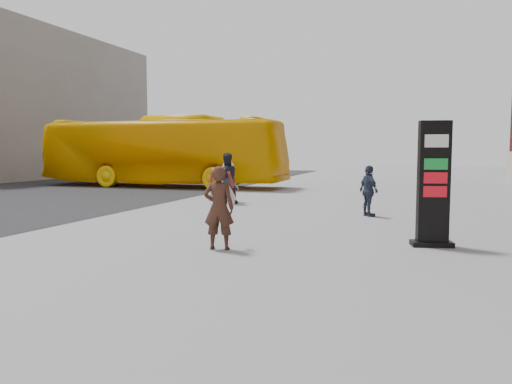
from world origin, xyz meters
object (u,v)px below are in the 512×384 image
(info_pylon, at_px, (433,184))
(bus, at_px, (163,152))
(woman, at_px, (219,207))
(pedestrian_b, at_px, (228,182))
(pedestrian_a, at_px, (226,178))
(pedestrian_c, at_px, (369,191))

(info_pylon, xyz_separation_m, bus, (-13.34, 12.76, 0.55))
(info_pylon, height_order, bus, bus)
(woman, xyz_separation_m, pedestrian_b, (-3.12, 8.32, -0.10))
(woman, relative_size, pedestrian_a, 0.90)
(pedestrian_b, bearing_deg, pedestrian_c, -179.99)
(pedestrian_a, bearing_deg, info_pylon, 103.95)
(info_pylon, relative_size, woman, 1.54)
(bus, relative_size, pedestrian_b, 8.73)
(pedestrian_a, xyz_separation_m, pedestrian_c, (5.28, -1.83, -0.17))
(pedestrian_a, distance_m, pedestrian_c, 5.59)
(pedestrian_b, bearing_deg, bus, -20.96)
(bus, xyz_separation_m, pedestrian_b, (6.18, -6.14, -1.08))
(bus, distance_m, pedestrian_a, 9.28)
(info_pylon, xyz_separation_m, pedestrian_c, (-1.72, 4.22, -0.53))
(info_pylon, height_order, pedestrian_c, info_pylon)
(info_pylon, height_order, woman, info_pylon)
(bus, relative_size, pedestrian_a, 7.13)
(woman, bearing_deg, bus, -68.80)
(woman, height_order, pedestrian_b, woman)
(woman, bearing_deg, pedestrian_a, -80.57)
(woman, height_order, bus, bus)
(info_pylon, relative_size, pedestrian_b, 1.71)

